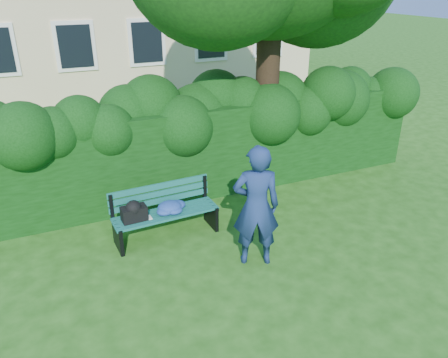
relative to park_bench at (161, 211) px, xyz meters
name	(u,v)px	position (x,y,z in m)	size (l,w,h in m)	color
ground	(238,244)	(1.09, -0.75, -0.50)	(80.00, 80.00, 0.00)	#1E4B11
hedge	(192,151)	(1.09, 1.45, 0.40)	(10.00, 1.00, 1.80)	black
park_bench	(161,211)	(0.00, 0.00, 0.00)	(1.79, 0.64, 0.89)	#105446
man_reading	(256,206)	(1.12, -1.26, 0.47)	(0.70, 0.46, 1.93)	navy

